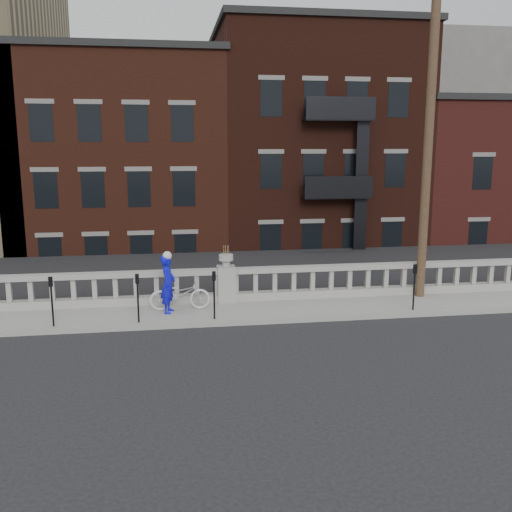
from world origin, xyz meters
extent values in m
plane|color=black|center=(0.00, 0.00, 0.00)|extent=(120.00, 120.00, 0.00)
cube|color=#98968D|center=(0.00, 3.00, 0.07)|extent=(32.00, 2.20, 0.15)
cube|color=#98968D|center=(0.00, 3.95, 0.28)|extent=(28.00, 0.34, 0.25)
cube|color=#98968D|center=(0.00, 3.95, 1.10)|extent=(28.00, 0.34, 0.16)
cube|color=#98968D|center=(0.00, 3.95, 0.70)|extent=(0.55, 0.55, 1.10)
cylinder|color=#98968D|center=(0.00, 3.95, 1.35)|extent=(0.24, 0.24, 0.20)
cylinder|color=#98968D|center=(0.00, 3.95, 1.53)|extent=(0.44, 0.44, 0.18)
cube|color=#605E59|center=(0.00, 4.30, -2.42)|extent=(36.00, 0.50, 5.15)
cube|color=black|center=(0.00, 25.95, -5.25)|extent=(80.00, 44.00, 0.50)
cube|color=#595651|center=(-2.00, 8.45, -3.00)|extent=(16.00, 7.00, 4.00)
cube|color=#595651|center=(22.00, 32.95, 4.00)|extent=(14.00, 14.00, 18.00)
cube|color=#471F14|center=(-4.00, 19.95, 2.00)|extent=(10.00, 14.00, 14.00)
cube|color=black|center=(-4.00, 19.95, 9.15)|extent=(10.30, 14.30, 0.30)
cube|color=black|center=(6.00, 19.95, 2.75)|extent=(10.00, 14.00, 15.50)
cube|color=black|center=(6.00, 19.95, 10.65)|extent=(10.30, 14.30, 0.30)
cube|color=#5A201B|center=(16.00, 19.95, 1.00)|extent=(10.00, 14.00, 12.00)
cube|color=black|center=(16.00, 19.95, 7.15)|extent=(10.30, 14.30, 0.30)
cylinder|color=#422D1E|center=(6.20, 3.60, 5.15)|extent=(0.28, 0.28, 10.00)
cylinder|color=black|center=(-4.84, 2.15, 0.70)|extent=(0.05, 0.05, 1.10)
cube|color=black|center=(-4.84, 2.15, 1.38)|extent=(0.10, 0.08, 0.26)
cube|color=black|center=(-4.84, 2.10, 1.42)|extent=(0.06, 0.01, 0.08)
cylinder|color=black|center=(-2.59, 2.15, 0.70)|extent=(0.05, 0.05, 1.10)
cube|color=black|center=(-2.59, 2.15, 1.38)|extent=(0.10, 0.08, 0.26)
cube|color=black|center=(-2.59, 2.10, 1.42)|extent=(0.06, 0.01, 0.08)
cylinder|color=black|center=(-0.52, 2.15, 0.70)|extent=(0.05, 0.05, 1.10)
cube|color=black|center=(-0.52, 2.15, 1.38)|extent=(0.10, 0.08, 0.26)
cube|color=black|center=(-0.52, 2.10, 1.42)|extent=(0.06, 0.01, 0.08)
cylinder|color=black|center=(5.34, 2.15, 0.70)|extent=(0.05, 0.05, 1.10)
cube|color=black|center=(5.34, 2.15, 1.38)|extent=(0.10, 0.08, 0.26)
cube|color=black|center=(5.34, 2.10, 1.42)|extent=(0.06, 0.01, 0.08)
imported|color=silver|center=(-1.44, 3.25, 0.61)|extent=(1.77, 0.62, 0.93)
imported|color=#0E0ED4|center=(-1.78, 2.98, 1.00)|extent=(0.54, 0.69, 1.69)
camera|label=1|loc=(-1.66, -13.12, 4.97)|focal=40.00mm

